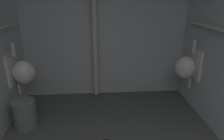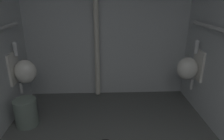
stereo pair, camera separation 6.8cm
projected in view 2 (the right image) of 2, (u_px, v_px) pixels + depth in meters
name	position (u px, v px, depth m)	size (l,w,h in m)	color
wall_back	(107.00, 17.00, 3.21)	(2.78, 0.06, 2.64)	#B4B9BC
urinal_left_mid	(24.00, 71.00, 2.84)	(0.32, 0.30, 0.76)	silver
urinal_right_mid	(189.00, 68.00, 2.95)	(0.32, 0.30, 0.76)	silver
standpipe_back_wall	(96.00, 18.00, 3.10)	(0.08, 0.08, 2.59)	beige
waste_bin	(26.00, 112.00, 2.68)	(0.29, 0.29, 0.37)	slate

